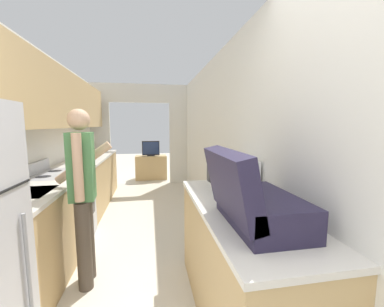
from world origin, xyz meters
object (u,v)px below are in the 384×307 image
range_oven (63,209)px  microwave (231,174)px  tv_cabinet (151,167)px  person (83,193)px  knife (73,164)px  suitcase (251,200)px  television (151,149)px

range_oven → microwave: 2.18m
range_oven → microwave: bearing=-29.1°
range_oven → microwave: (1.84, -1.02, 0.59)m
tv_cabinet → person: bearing=-98.4°
microwave → knife: (-1.88, 1.65, -0.13)m
knife → microwave: bearing=-27.9°
person → tv_cabinet: (0.64, 4.33, -0.56)m
suitcase → person: bearing=140.5°
person → knife: size_ratio=4.87×
person → microwave: size_ratio=3.73×
television → range_oven: bearing=-107.9°
person → range_oven: bearing=25.1°
suitcase → knife: 3.00m
tv_cabinet → knife: bearing=-112.1°
range_oven → television: bearing=72.1°
person → knife: bearing=14.9°
person → tv_cabinet: size_ratio=1.94×
person → television: (0.64, 4.29, -0.03)m
tv_cabinet → television: (0.00, -0.04, 0.53)m
tv_cabinet → suitcase: bearing=-84.0°
tv_cabinet → range_oven: bearing=-107.7°
suitcase → knife: suitcase is taller
person → suitcase: size_ratio=2.56×
microwave → person: bearing=171.9°
knife → television: bearing=81.0°
microwave → knife: size_ratio=1.31×
suitcase → tv_cabinet: suitcase is taller
range_oven → knife: bearing=94.3°
range_oven → person: (0.47, -0.83, 0.42)m
microwave → television: microwave is taller
tv_cabinet → television: size_ratio=1.81×
microwave → tv_cabinet: (-0.72, 4.52, -0.73)m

